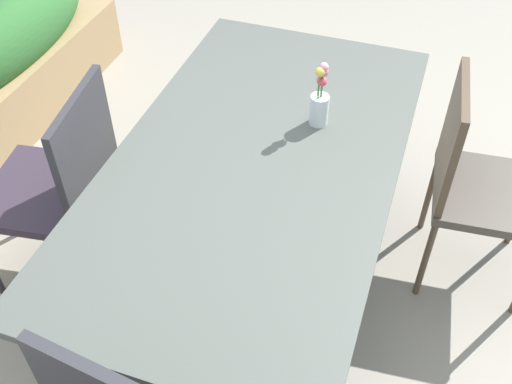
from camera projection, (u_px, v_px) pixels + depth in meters
ground_plane at (244, 265)px, 2.79m from camera, size 12.00×12.00×0.00m
dining_table at (256, 167)px, 2.21m from camera, size 1.84×1.01×0.75m
chair_far_side at (62, 180)px, 2.43m from camera, size 0.55×0.55×0.94m
chair_near_right at (474, 177)px, 2.42m from camera, size 0.48×0.48×0.95m
flower_vase at (320, 101)px, 2.26m from camera, size 0.07×0.07×0.27m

